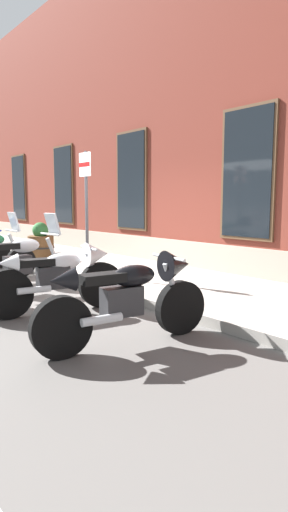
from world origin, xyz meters
The scene contains 8 objects.
ground_plane centered at (0.00, 0.00, 0.00)m, with size 140.00×140.00×0.00m, color #565451.
sidewalk centered at (0.00, 1.39, 0.07)m, with size 31.13×2.77×0.14m, color gray.
brick_pub_facade centered at (0.00, 6.51, 3.97)m, with size 25.13×7.59×7.95m.
motorcycle_silver_touring centered at (-0.05, -1.13, 0.57)m, with size 0.62×2.17×1.37m.
motorcycle_white_sport centered at (1.46, -1.05, 0.54)m, with size 0.67×2.02×0.98m.
motorcycle_black_sport centered at (3.15, -1.08, 0.56)m, with size 0.62×2.13×1.02m.
parking_sign centered at (-0.14, 0.37, 1.68)m, with size 0.36×0.07×2.38m.
barrel_planter centered at (-2.95, 0.73, 0.52)m, with size 0.67×0.67×0.92m.
Camera 1 is at (6.64, -3.79, 1.58)m, focal length 28.73 mm.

